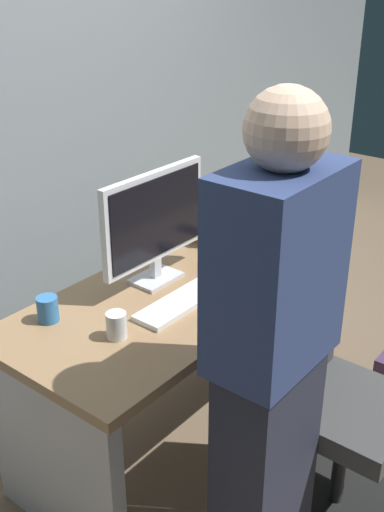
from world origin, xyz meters
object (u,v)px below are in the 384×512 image
at_px(cup_near_keyboard, 116,325).
at_px(person_at_desk, 271,361).
at_px(monitor, 155,221).
at_px(office_chair, 332,410).
at_px(book_stack, 211,221).
at_px(desk, 183,333).
at_px(cell_phone, 270,256).
at_px(mouse, 230,269).
at_px(keyboard, 183,301).
at_px(cup_by_monitor, 48,309).

bearing_deg(cup_near_keyboard, person_at_desk, -83.18).
height_order(person_at_desk, monitor, person_at_desk).
height_order(office_chair, book_stack, office_chair).
distance_m(office_chair, cup_near_keyboard, 0.84).
relative_size(desk, cell_phone, 10.53).
distance_m(person_at_desk, monitor, 0.83).
bearing_deg(person_at_desk, mouse, 43.82).
bearing_deg(cup_near_keyboard, monitor, 23.61).
relative_size(monitor, cell_phone, 3.75).
height_order(keyboard, cup_by_monitor, cup_by_monitor).
distance_m(monitor, cell_phone, 0.59).
bearing_deg(office_chair, cup_by_monitor, 121.24).
distance_m(desk, office_chair, 0.67).
bearing_deg(cup_by_monitor, cell_phone, -19.54).
relative_size(keyboard, cup_by_monitor, 4.55).
bearing_deg(person_at_desk, book_stack, 45.85).
bearing_deg(keyboard, person_at_desk, -114.54).
bearing_deg(mouse, cell_phone, -10.78).
xyz_separation_m(keyboard, cup_near_keyboard, (-0.32, 0.03, 0.04)).
xyz_separation_m(office_chair, cup_near_keyboard, (-0.46, 0.61, 0.35)).
distance_m(mouse, book_stack, 0.37).
xyz_separation_m(desk, cup_near_keyboard, (-0.42, -0.06, 0.27)).
distance_m(desk, cup_by_monitor, 0.60).
height_order(person_at_desk, mouse, person_at_desk).
relative_size(keyboard, cell_phone, 2.99).
distance_m(mouse, cup_near_keyboard, 0.64).
height_order(book_stack, cell_phone, book_stack).
distance_m(monitor, keyboard, 0.33).
distance_m(mouse, cup_by_monitor, 0.77).
bearing_deg(person_at_desk, cell_phone, 31.99).
distance_m(cup_near_keyboard, cell_phone, 0.88).
height_order(office_chair, mouse, office_chair).
relative_size(mouse, cup_near_keyboard, 1.05).
height_order(person_at_desk, cell_phone, person_at_desk).
height_order(person_at_desk, cup_by_monitor, person_at_desk).
xyz_separation_m(cup_by_monitor, book_stack, (0.94, -0.02, 0.04)).
height_order(office_chair, cup_by_monitor, office_chair).
height_order(keyboard, cup_near_keyboard, cup_near_keyboard).
relative_size(person_at_desk, mouse, 16.39).
relative_size(mouse, cup_by_monitor, 1.06).
xyz_separation_m(keyboard, cell_phone, (0.56, -0.04, -0.01)).
bearing_deg(monitor, office_chair, -85.76).
height_order(monitor, cell_phone, monitor).
bearing_deg(keyboard, book_stack, 27.69).
relative_size(office_chair, cell_phone, 6.53).
distance_m(cup_near_keyboard, book_stack, 0.91).
distance_m(monitor, cup_near_keyboard, 0.49).
bearing_deg(person_at_desk, keyboard, 65.00).
distance_m(cup_near_keyboard, cup_by_monitor, 0.28).
bearing_deg(book_stack, cup_by_monitor, 178.99).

